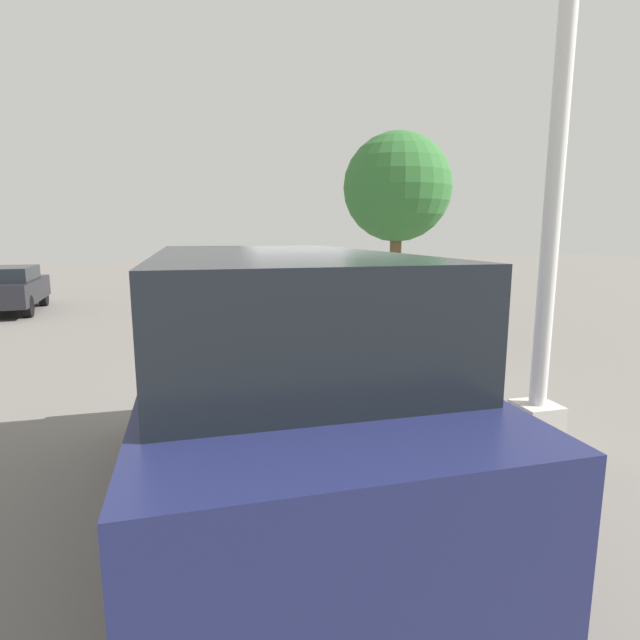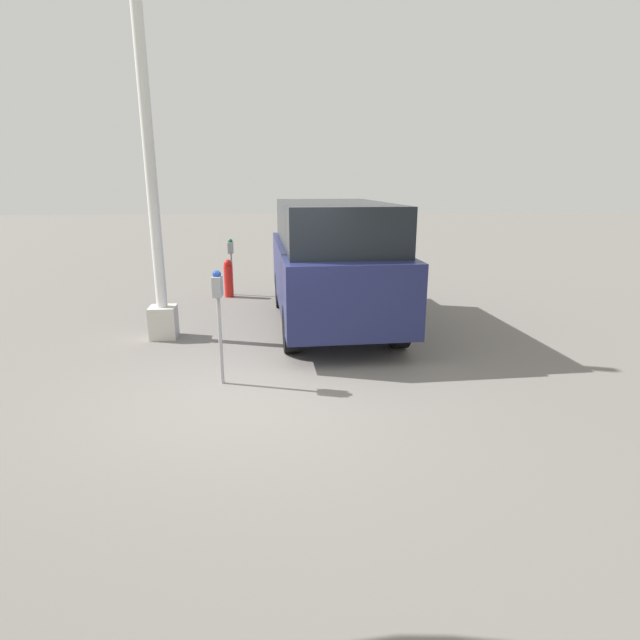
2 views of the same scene
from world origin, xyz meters
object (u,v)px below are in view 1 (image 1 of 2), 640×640
Objects in this scene: lamp_post at (549,251)px; car_distant at (4,288)px; parking_meter_near at (372,323)px; parked_van at (275,375)px; street_tree at (397,189)px.

car_distant is (-12.38, -9.20, -1.47)m from lamp_post.
parked_van is at bearing -30.04° from parking_meter_near.
parked_van reaches higher than parking_meter_near.
parking_meter_near is at bearing -26.70° from street_tree.
street_tree is (-6.21, 0.88, 1.16)m from lamp_post.
street_tree is (-6.68, 3.87, 2.16)m from parked_van.
street_tree reaches higher than parked_van.
lamp_post is 1.27× the size of parked_van.
parked_van is at bearing -159.25° from car_distant.
parking_meter_near reaches higher than car_distant.
parking_meter_near is 2.71m from lamp_post.
parking_meter_near is 0.37× the size of car_distant.
parking_meter_near is 0.31× the size of parked_van.
car_distant is 12.11m from street_tree.
lamp_post is 1.34× the size of street_tree.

